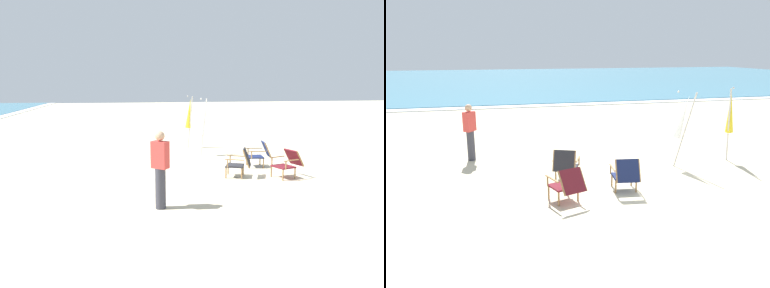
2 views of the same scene
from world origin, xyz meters
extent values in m
plane|color=beige|center=(0.00, 0.00, 0.00)|extent=(80.00, 80.00, 0.00)
cube|color=teal|center=(0.00, 33.17, 0.05)|extent=(80.00, 40.00, 0.10)
cube|color=white|center=(0.00, 12.87, 0.03)|extent=(80.00, 1.10, 0.06)
cube|color=#28282D|center=(-1.85, 0.32, 0.32)|extent=(0.67, 0.64, 0.04)
cube|color=#28282D|center=(-1.98, 0.02, 0.56)|extent=(0.54, 0.38, 0.50)
cylinder|color=olive|center=(-1.98, 0.61, 0.16)|extent=(0.04, 0.04, 0.32)
cylinder|color=olive|center=(-1.55, 0.43, 0.16)|extent=(0.04, 0.04, 0.32)
cylinder|color=olive|center=(-2.15, 0.21, 0.16)|extent=(0.04, 0.04, 0.32)
cylinder|color=olive|center=(-1.72, 0.03, 0.16)|extent=(0.04, 0.04, 0.32)
cube|color=olive|center=(-2.11, 0.41, 0.54)|extent=(0.24, 0.50, 0.02)
cylinder|color=olive|center=(-2.04, 0.58, 0.43)|extent=(0.04, 0.04, 0.22)
cube|color=olive|center=(-1.60, 0.19, 0.54)|extent=(0.24, 0.50, 0.02)
cylinder|color=olive|center=(-1.53, 0.36, 0.43)|extent=(0.04, 0.04, 0.22)
cylinder|color=olive|center=(-2.21, 0.11, 0.56)|extent=(0.12, 0.21, 0.50)
cylinder|color=olive|center=(-1.74, -0.08, 0.56)|extent=(0.12, 0.21, 0.50)
cube|color=maroon|center=(-2.21, -0.96, 0.32)|extent=(0.65, 0.62, 0.04)
cube|color=maroon|center=(-2.08, -1.32, 0.54)|extent=(0.57, 0.45, 0.46)
cylinder|color=olive|center=(-2.50, -0.83, 0.16)|extent=(0.04, 0.04, 0.32)
cylinder|color=olive|center=(-2.05, -0.68, 0.16)|extent=(0.04, 0.04, 0.32)
cylinder|color=olive|center=(-2.36, -1.24, 0.16)|extent=(0.04, 0.04, 0.32)
cylinder|color=olive|center=(-1.91, -1.09, 0.16)|extent=(0.04, 0.04, 0.32)
cube|color=olive|center=(-2.46, -1.07, 0.54)|extent=(0.20, 0.51, 0.02)
cylinder|color=olive|center=(-2.53, -0.89, 0.43)|extent=(0.04, 0.04, 0.22)
cube|color=olive|center=(-1.93, -0.89, 0.54)|extent=(0.20, 0.51, 0.02)
cylinder|color=olive|center=(-2.00, -0.71, 0.43)|extent=(0.04, 0.04, 0.22)
cylinder|color=olive|center=(-2.33, -1.40, 0.54)|extent=(0.14, 0.31, 0.46)
cylinder|color=olive|center=(-1.84, -1.24, 0.54)|extent=(0.14, 0.31, 0.46)
cube|color=#19234C|center=(-0.73, -0.67, 0.32)|extent=(0.58, 0.54, 0.04)
cube|color=#19234C|center=(-0.77, -1.01, 0.56)|extent=(0.52, 0.31, 0.49)
cylinder|color=olive|center=(-0.93, -0.42, 0.16)|extent=(0.04, 0.04, 0.32)
cylinder|color=olive|center=(-0.47, -0.49, 0.16)|extent=(0.04, 0.04, 0.32)
cylinder|color=olive|center=(-0.99, -0.85, 0.16)|extent=(0.04, 0.04, 0.32)
cylinder|color=olive|center=(-0.52, -0.91, 0.16)|extent=(0.04, 0.04, 0.32)
cube|color=olive|center=(-1.01, -0.65, 0.54)|extent=(0.10, 0.53, 0.02)
cylinder|color=olive|center=(-0.98, -0.47, 0.43)|extent=(0.04, 0.04, 0.22)
cube|color=olive|center=(-0.45, -0.73, 0.54)|extent=(0.10, 0.53, 0.02)
cylinder|color=olive|center=(-0.43, -0.54, 0.43)|extent=(0.04, 0.04, 0.22)
cylinder|color=olive|center=(-1.03, -0.98, 0.56)|extent=(0.07, 0.25, 0.49)
cylinder|color=olive|center=(-0.52, -1.05, 0.56)|extent=(0.07, 0.25, 0.49)
cylinder|color=#B7B2A8|center=(2.93, 0.76, 1.04)|extent=(0.24, 0.22, 2.09)
cone|color=yellow|center=(2.96, 0.79, 1.41)|extent=(0.41, 0.40, 1.17)
sphere|color=#B7B2A8|center=(3.02, 0.84, 2.09)|extent=(0.06, 0.06, 0.06)
cylinder|color=#B7B2A8|center=(1.43, 0.52, 1.02)|extent=(0.43, 0.35, 2.06)
cone|color=white|center=(1.36, 0.57, 1.38)|extent=(0.51, 0.46, 1.17)
sphere|color=#B7B2A8|center=(1.24, 0.66, 2.05)|extent=(0.06, 0.06, 0.06)
cylinder|color=#383842|center=(-4.17, 2.61, 0.43)|extent=(0.22, 0.22, 0.86)
cube|color=#D13D38|center=(-4.17, 2.61, 1.14)|extent=(0.37, 0.39, 0.56)
sphere|color=tan|center=(-4.17, 2.61, 1.53)|extent=(0.20, 0.20, 0.20)
camera|label=1|loc=(-11.68, 3.27, 2.58)|focal=35.00mm
camera|label=2|loc=(-3.69, -8.26, 3.11)|focal=35.00mm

